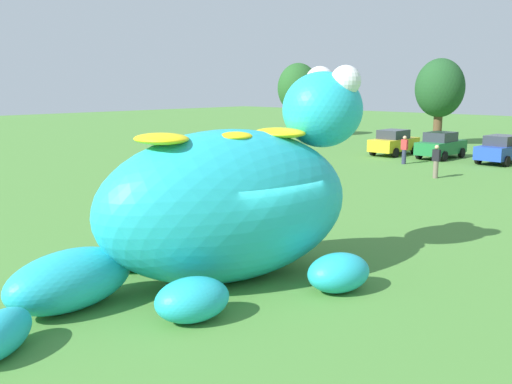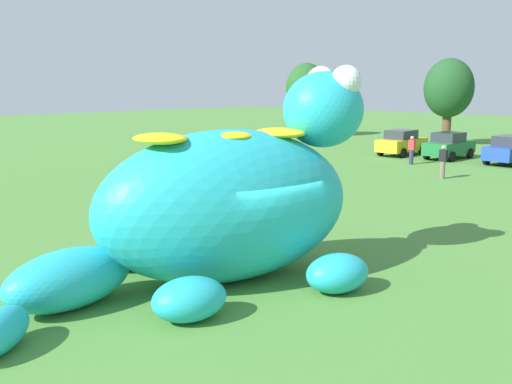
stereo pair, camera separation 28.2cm
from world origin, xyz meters
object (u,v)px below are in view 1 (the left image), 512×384
(car_green, at_px, (441,145))
(car_blue, at_px, (502,149))
(spectator_near_inflatable, at_px, (404,150))
(car_yellow, at_px, (394,142))
(giant_inflatable_creature, at_px, (227,204))
(spectator_mid_field, at_px, (436,162))

(car_green, bearing_deg, car_blue, 4.50)
(car_blue, relative_size, spectator_near_inflatable, 2.44)
(car_yellow, distance_m, car_green, 3.22)
(car_yellow, relative_size, spectator_near_inflatable, 2.41)
(giant_inflatable_creature, bearing_deg, spectator_mid_field, 101.17)
(car_blue, bearing_deg, giant_inflatable_creature, -82.83)
(car_blue, bearing_deg, car_green, -175.50)
(giant_inflatable_creature, height_order, spectator_near_inflatable, giant_inflatable_creature)
(car_yellow, bearing_deg, car_blue, 6.18)
(car_green, bearing_deg, spectator_near_inflatable, -95.30)
(giant_inflatable_creature, distance_m, car_yellow, 27.39)
(spectator_mid_field, bearing_deg, spectator_near_inflatable, 136.78)
(car_blue, xyz_separation_m, spectator_mid_field, (-0.30, -7.97, -0.01))
(car_yellow, height_order, car_blue, same)
(giant_inflatable_creature, xyz_separation_m, car_green, (-7.08, 25.82, -1.06))
(giant_inflatable_creature, xyz_separation_m, spectator_near_inflatable, (-7.46, 21.79, -1.07))
(car_green, distance_m, spectator_mid_field, 8.43)
(giant_inflatable_creature, distance_m, car_blue, 26.35)
(car_blue, distance_m, spectator_near_inflatable, 6.01)
(car_yellow, xyz_separation_m, car_blue, (6.98, 0.76, 0.00))
(car_blue, height_order, spectator_near_inflatable, car_blue)
(car_green, distance_m, car_blue, 3.81)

